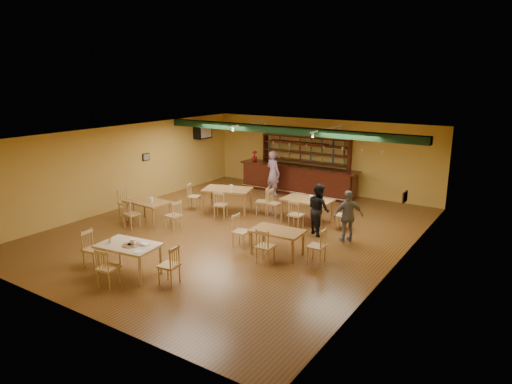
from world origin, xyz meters
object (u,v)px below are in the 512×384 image
Objects in this scene: bar_counter at (298,180)px; dining_table_c at (149,212)px; dining_table_a at (227,200)px; near_table at (129,259)px; patron_bar at (273,173)px; dining_table_b at (307,211)px; dining_table_d at (277,242)px; patron_right_a at (319,209)px.

bar_counter reaches higher than dining_table_c.
dining_table_a is 5.72m from near_table.
dining_table_b is at bearing 154.25° from patron_bar.
dining_table_b is at bearing -57.29° from bar_counter.
dining_table_b is 1.15× the size of dining_table_d.
patron_right_a is at bearing 153.41° from patron_bar.
dining_table_a is at bearing 141.33° from dining_table_d.
dining_table_c is 0.80× the size of patron_bar.
dining_table_d is (2.71, -6.20, -0.22)m from bar_counter.
bar_counter reaches higher than dining_table_d.
dining_table_a is at bearing 94.49° from near_table.
patron_bar is at bearing 76.99° from dining_table_c.
near_table is 5.81m from patron_right_a.
dining_table_d is 0.88× the size of patron_right_a.
patron_right_a reaches higher than near_table.
patron_bar is (-1.02, 8.45, 0.52)m from near_table.
dining_table_c is 4.97m from dining_table_d.
patron_right_a reaches higher than dining_table_b.
dining_table_b is 5.21m from dining_table_c.
dining_table_a is at bearing -103.05° from bar_counter.
dining_table_c is 0.92× the size of patron_right_a.
bar_counter is 3.24× the size of patron_right_a.
bar_counter is 3.21× the size of dining_table_b.
bar_counter is 1.12m from patron_bar.
dining_table_b reaches higher than near_table.
bar_counter is at bearing 58.16° from dining_table_a.
dining_table_c is at bearing -138.95° from dining_table_a.
dining_table_c is at bearing 57.31° from patron_right_a.
dining_table_d is 0.77× the size of patron_bar.
dining_table_b reaches higher than dining_table_c.
bar_counter is at bearing -113.57° from patron_bar.
bar_counter is at bearing 123.12° from dining_table_b.
patron_right_a is (5.17, 2.04, 0.43)m from dining_table_c.
dining_table_b is at bearing -9.21° from patron_right_a.
dining_table_c is 1.01× the size of near_table.
dining_table_d is at bearing 120.52° from patron_right_a.
dining_table_b is 1.20m from patron_right_a.
bar_counter is at bearing 73.41° from dining_table_c.
bar_counter is 5.01m from patron_right_a.
dining_table_b is 6.25m from near_table.
patron_right_a reaches higher than dining_table_d.
dining_table_b is 1.09× the size of dining_table_c.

